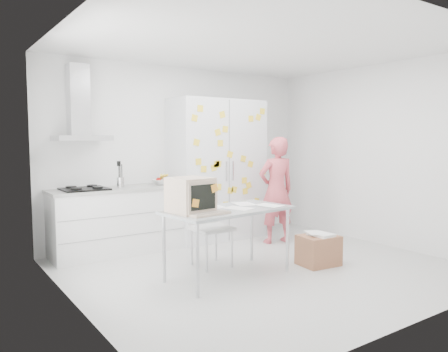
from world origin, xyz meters
TOP-DOWN VIEW (x-y plane):
  - floor at (0.00, 0.00)m, footprint 4.50×4.00m
  - walls at (0.00, 0.72)m, footprint 4.52×4.01m
  - ceiling at (0.00, 0.00)m, footprint 4.50×4.00m
  - counter_run at (-1.20, 1.70)m, footprint 1.84×0.63m
  - range_hood at (-1.65, 1.84)m, footprint 0.70×0.48m
  - tall_cabinet at (0.45, 1.67)m, footprint 1.50×0.68m
  - person at (1.02, 0.91)m, footprint 0.65×0.48m
  - desk at (-0.85, -0.02)m, footprint 1.55×0.89m
  - chair at (-0.47, 0.50)m, footprint 0.46×0.46m
  - cardboard_box at (0.67, -0.30)m, footprint 0.51×0.43m

SIDE VIEW (x-z plane):
  - floor at x=0.00m, z-range -0.02..0.00m
  - cardboard_box at x=0.67m, z-range -0.01..0.40m
  - counter_run at x=-1.20m, z-range -0.17..1.11m
  - chair at x=-0.47m, z-range 0.07..1.06m
  - person at x=1.02m, z-range 0.00..1.62m
  - desk at x=-0.85m, z-range 0.30..1.48m
  - tall_cabinet at x=0.45m, z-range 0.00..2.20m
  - walls at x=0.00m, z-range 0.00..2.70m
  - range_hood at x=-1.65m, z-range 1.45..2.46m
  - ceiling at x=0.00m, z-range 2.69..2.71m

